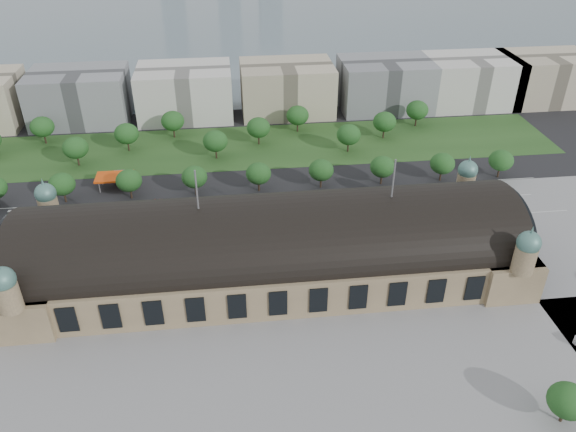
{
  "coord_description": "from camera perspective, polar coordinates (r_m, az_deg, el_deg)",
  "views": [
    {
      "loc": [
        -10.66,
        -134.76,
        106.75
      ],
      "look_at": [
        6.39,
        11.44,
        14.0
      ],
      "focal_mm": 35.0,
      "sensor_mm": 36.0,
      "label": 1
    }
  ],
  "objects": [
    {
      "name": "traffic_car_3",
      "position": [
        212.57,
        -12.66,
        1.46
      ],
      "size": [
        5.65,
        2.43,
        1.62
      ],
      "primitive_type": "imported",
      "rotation": [
        0.0,
        0.0,
        1.6
      ],
      "color": "maroon",
      "rests_on": "ground"
    },
    {
      "name": "tree_row_3",
      "position": [
        215.68,
        -15.86,
        3.48
      ],
      "size": [
        9.6,
        9.6,
        11.52
      ],
      "color": "#2D2116",
      "rests_on": "ground"
    },
    {
      "name": "bus_west",
      "position": [
        193.45,
        -1.11,
        -0.67
      ],
      "size": [
        12.55,
        2.99,
        3.49
      ],
      "primitive_type": "imported",
      "rotation": [
        0.0,
        0.0,
        1.58
      ],
      "color": "#C83E20",
      "rests_on": "ground"
    },
    {
      "name": "tree_belt_11",
      "position": [
        276.1,
        12.99,
        10.44
      ],
      "size": [
        10.4,
        10.4,
        12.48
      ],
      "color": "#2D2116",
      "rests_on": "ground"
    },
    {
      "name": "parked_car_2",
      "position": [
        200.09,
        -22.11,
        -2.48
      ],
      "size": [
        5.05,
        3.67,
        1.36
      ],
      "primitive_type": "imported",
      "rotation": [
        0.0,
        0.0,
        -1.14
      ],
      "color": "#1B294C",
      "rests_on": "ground"
    },
    {
      "name": "grass_belt",
      "position": [
        251.58,
        -7.06,
        6.85
      ],
      "size": [
        300.0,
        45.0,
        0.1
      ],
      "primitive_type": "cube",
      "color": "#23461C",
      "rests_on": "ground"
    },
    {
      "name": "tree_plaza_s",
      "position": [
        143.43,
        26.57,
        -16.45
      ],
      "size": [
        9.0,
        9.0,
        10.64
      ],
      "color": "#2D2116",
      "rests_on": "ground"
    },
    {
      "name": "tree_belt_8",
      "position": [
        263.17,
        0.98,
        10.18
      ],
      "size": [
        10.4,
        10.4,
        12.48
      ],
      "color": "#2D2116",
      "rests_on": "ground"
    },
    {
      "name": "tree_row_6",
      "position": [
        215.23,
        3.39,
        4.67
      ],
      "size": [
        9.6,
        9.6,
        11.52
      ],
      "color": "#2D2116",
      "rests_on": "ground"
    },
    {
      "name": "tree_row_9",
      "position": [
        237.69,
        20.84,
        5.31
      ],
      "size": [
        9.6,
        9.6,
        11.52
      ],
      "color": "#2D2116",
      "rests_on": "ground"
    },
    {
      "name": "tree_belt_4",
      "position": [
        253.8,
        -16.09,
        8.04
      ],
      "size": [
        10.4,
        10.4,
        12.48
      ],
      "color": "#2D2116",
      "rests_on": "ground"
    },
    {
      "name": "bus_east",
      "position": [
        194.97,
        2.58,
        -0.49
      ],
      "size": [
        10.85,
        2.6,
        3.02
      ],
      "primitive_type": "imported",
      "rotation": [
        0.0,
        0.0,
        1.58
      ],
      "color": "silver",
      "rests_on": "ground"
    },
    {
      "name": "tree_row_7",
      "position": [
        220.37,
        9.57,
        4.95
      ],
      "size": [
        9.6,
        9.6,
        11.52
      ],
      "color": "#2D2116",
      "rests_on": "ground"
    },
    {
      "name": "traffic_car_2",
      "position": [
        207.96,
        -20.44,
        -0.67
      ],
      "size": [
        5.82,
        2.72,
        1.61
      ],
      "primitive_type": "imported",
      "rotation": [
        0.0,
        0.0,
        -1.58
      ],
      "color": "black",
      "rests_on": "ground"
    },
    {
      "name": "tree_row_8",
      "position": [
        227.94,
        15.42,
        5.16
      ],
      "size": [
        9.6,
        9.6,
        11.52
      ],
      "color": "#2D2116",
      "rests_on": "ground"
    },
    {
      "name": "office_7",
      "position": [
        328.82,
        24.59,
        12.62
      ],
      "size": [
        45.0,
        32.0,
        24.0
      ],
      "primitive_type": "cube",
      "color": "#C0B397",
      "rests_on": "ground"
    },
    {
      "name": "tree_belt_2",
      "position": [
        273.51,
        -23.7,
        8.3
      ],
      "size": [
        10.4,
        10.4,
        12.48
      ],
      "color": "#2D2116",
      "rests_on": "ground"
    },
    {
      "name": "office_3",
      "position": [
        284.69,
        -10.4,
        12.26
      ],
      "size": [
        45.0,
        32.0,
        24.0
      ],
      "primitive_type": "cube",
      "color": "silver",
      "rests_on": "ground"
    },
    {
      "name": "bus_mid",
      "position": [
        197.53,
        2.0,
        -0.01
      ],
      "size": [
        10.79,
        3.14,
        2.97
      ],
      "primitive_type": "imported",
      "rotation": [
        0.0,
        0.0,
        1.63
      ],
      "color": "white",
      "rests_on": "ground"
    },
    {
      "name": "tree_row_4",
      "position": [
        212.84,
        -9.49,
        3.93
      ],
      "size": [
        9.6,
        9.6,
        11.52
      ],
      "color": "#2D2116",
      "rests_on": "ground"
    },
    {
      "name": "office_5",
      "position": [
        295.27,
        9.83,
        13.04
      ],
      "size": [
        45.0,
        32.0,
        24.0
      ],
      "primitive_type": "cube",
      "color": "gray",
      "rests_on": "ground"
    },
    {
      "name": "ground",
      "position": [
        172.25,
        -1.68,
        -6.1
      ],
      "size": [
        900.0,
        900.0,
        0.0
      ],
      "primitive_type": "plane",
      "color": "black",
      "rests_on": "ground"
    },
    {
      "name": "parked_car_1",
      "position": [
        194.17,
        -19.49,
        -2.98
      ],
      "size": [
        5.96,
        5.21,
        1.53
      ],
      "primitive_type": "imported",
      "rotation": [
        0.0,
        0.0,
        -0.96
      ],
      "color": "maroon",
      "rests_on": "ground"
    },
    {
      "name": "road_slab",
      "position": [
        203.3,
        -8.28,
        0.17
      ],
      "size": [
        260.0,
        26.0,
        0.1
      ],
      "primitive_type": "cube",
      "color": "black",
      "rests_on": "ground"
    },
    {
      "name": "tree_row_2",
      "position": [
        221.1,
        -21.99,
        3.01
      ],
      "size": [
        9.6,
        9.6,
        11.52
      ],
      "color": "#2D2116",
      "rests_on": "ground"
    },
    {
      "name": "parked_car_4",
      "position": [
        196.71,
        -18.47,
        -2.27
      ],
      "size": [
        4.71,
        4.28,
        1.56
      ],
      "primitive_type": "imported",
      "rotation": [
        0.0,
        0.0,
        -0.88
      ],
      "color": "silver",
      "rests_on": "ground"
    },
    {
      "name": "parked_car_0",
      "position": [
        203.92,
        -25.4,
        -2.65
      ],
      "size": [
        4.18,
        3.57,
        1.36
      ],
      "primitive_type": "imported",
      "rotation": [
        0.0,
        0.0,
        -0.95
      ],
      "color": "black",
      "rests_on": "ground"
    },
    {
      "name": "tree_belt_10",
      "position": [
        259.86,
        9.79,
        9.42
      ],
      "size": [
        10.4,
        10.4,
        12.48
      ],
      "color": "#2D2116",
      "rests_on": "ground"
    },
    {
      "name": "parked_car_3",
      "position": [
        196.02,
        -20.21,
        -2.78
      ],
      "size": [
        4.7,
        3.48,
        1.49
      ],
      "primitive_type": "imported",
      "rotation": [
        0.0,
        0.0,
        -1.12
      ],
      "color": "#585D60",
      "rests_on": "ground"
    },
    {
      "name": "traffic_car_6",
      "position": [
        213.36,
        14.38,
        1.31
      ],
      "size": [
        5.43,
        2.73,
        1.47
      ],
      "primitive_type": "imported",
      "rotation": [
        0.0,
        0.0,
        -1.63
      ],
      "color": "silver",
      "rests_on": "ground"
    },
    {
      "name": "tree_belt_3",
      "position": [
        247.08,
        -20.79,
        6.5
      ],
      "size": [
        10.4,
        10.4,
        12.48
      ],
      "color": "#2D2116",
      "rests_on": "ground"
    },
    {
      "name": "parked_car_5",
      "position": [
        192.05,
        -8.62,
        -1.72
      ],
      "size": [
        5.39,
        3.98,
        1.36
      ],
      "primitive_type": "imported",
      "rotation": [
        0.0,
        0.0,
        -1.17
      ],
      "color": "gray",
      "rests_on": "ground"
    },
    {
      "name": "station",
      "position": [
        166.08,
        -1.74,
        -3.31
      ],
      "size": [
        150.0,
        48.4,
        44.3
      ],
      "color": "#9B8560",
      "rests_on": "ground"
    },
    {
      "name": "plaza_south",
      "position": [
        141.64,
        4.23,
        -16.82
      ],
      "size": [
        190.0,
        48.0,
        0.12
      ],
      "primitive_type": "cube",
      "color": "gray",
      "rests_on": "ground"
    },
    {
      "name": "tree_belt_7",
      "position": [
        250.44,
        -3.02,
        8.96
      ],
      "size": [
        10.4,
        10.4,
        12.48
      ],
      "color": "#2D2116",
      "rests_on": "ground"
    },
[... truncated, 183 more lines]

